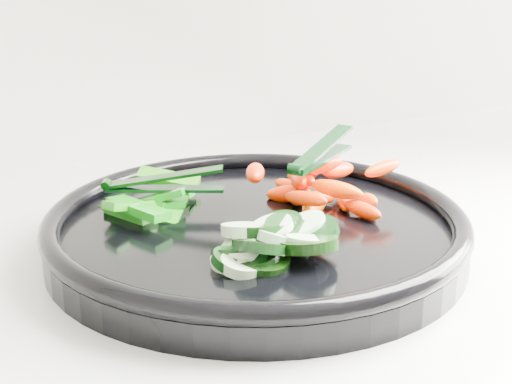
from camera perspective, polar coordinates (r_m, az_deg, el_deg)
name	(u,v)px	position (r m, az deg, el deg)	size (l,w,h in m)	color
veggie_tray	(256,229)	(0.64, 0.00, -2.96)	(0.44, 0.44, 0.04)	black
cucumber_pile	(265,245)	(0.57, 0.71, -4.29)	(0.12, 0.10, 0.04)	black
carrot_pile	(314,186)	(0.68, 4.70, 0.46)	(0.16, 0.16, 0.05)	#F23A00
pepper_pile	(151,202)	(0.67, -8.38, -0.79)	(0.12, 0.13, 0.04)	#146B0A
tong_carrot	(320,154)	(0.67, 5.15, 3.05)	(0.10, 0.07, 0.02)	black
tong_pepper	(161,183)	(0.67, -7.62, 0.71)	(0.11, 0.07, 0.02)	black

